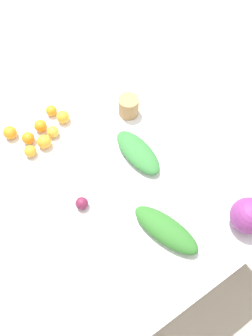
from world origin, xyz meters
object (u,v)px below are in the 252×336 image
(orange_6, at_px, (30,151))
(orange_7, at_px, (44,142))
(paper_bag, at_px, (129,106))
(greens_bunch_kale, at_px, (166,230))
(orange_2, at_px, (51,111))
(orange_3, at_px, (28,138))
(greens_bunch_beet_tops, at_px, (138,152))
(orange_1, at_px, (53,132))
(orange_4, at_px, (10,133))
(orange_0, at_px, (41,126))
(cabbage_purple, at_px, (249,216))
(orange_5, at_px, (63,117))
(beet_root, at_px, (82,203))

(orange_6, xyz_separation_m, orange_7, (-0.01, 0.09, 0.01))
(paper_bag, xyz_separation_m, greens_bunch_kale, (0.73, -0.28, -0.02))
(orange_2, relative_size, orange_3, 0.93)
(paper_bag, distance_m, orange_2, 0.46)
(greens_bunch_beet_tops, bearing_deg, paper_bag, 155.41)
(greens_bunch_beet_tops, bearing_deg, orange_3, -132.53)
(orange_1, height_order, orange_4, orange_4)
(paper_bag, bearing_deg, orange_3, -103.14)
(greens_bunch_kale, bearing_deg, orange_1, -167.69)
(orange_0, relative_size, orange_1, 1.06)
(cabbage_purple, distance_m, paper_bag, 0.91)
(greens_bunch_kale, relative_size, orange_3, 5.02)
(cabbage_purple, xyz_separation_m, greens_bunch_beet_tops, (-0.62, -0.21, -0.05))
(orange_1, distance_m, orange_5, 0.12)
(beet_root, relative_size, orange_2, 0.99)
(orange_4, bearing_deg, greens_bunch_kale, 22.09)
(beet_root, height_order, orange_7, orange_7)
(orange_0, relative_size, orange_7, 0.91)
(orange_4, bearing_deg, orange_6, 13.20)
(greens_bunch_beet_tops, distance_m, greens_bunch_kale, 0.47)
(orange_0, relative_size, orange_2, 1.10)
(orange_1, relative_size, orange_7, 0.87)
(orange_0, bearing_deg, orange_1, 28.34)
(cabbage_purple, height_order, orange_6, cabbage_purple)
(greens_bunch_kale, xyz_separation_m, orange_1, (-0.83, -0.18, -0.01))
(cabbage_purple, relative_size, orange_0, 2.41)
(orange_7, bearing_deg, cabbage_purple, 32.34)
(greens_bunch_kale, height_order, orange_6, greens_bunch_kale)
(greens_bunch_beet_tops, bearing_deg, orange_4, -133.99)
(orange_4, bearing_deg, beet_root, 11.35)
(paper_bag, relative_size, orange_0, 1.65)
(greens_bunch_kale, height_order, orange_7, greens_bunch_kale)
(beet_root, bearing_deg, orange_3, -174.26)
(beet_root, relative_size, orange_7, 0.82)
(greens_bunch_beet_tops, xyz_separation_m, orange_2, (-0.53, -0.26, -0.00))
(orange_5, bearing_deg, greens_bunch_kale, 5.31)
(orange_3, relative_size, orange_7, 0.89)
(paper_bag, distance_m, orange_0, 0.53)
(cabbage_purple, relative_size, orange_7, 2.20)
(cabbage_purple, distance_m, orange_0, 1.23)
(orange_2, relative_size, orange_6, 0.98)
(orange_5, bearing_deg, orange_3, -84.43)
(cabbage_purple, distance_m, greens_bunch_beet_tops, 0.66)
(greens_bunch_kale, xyz_separation_m, orange_0, (-0.91, -0.22, -0.00))
(cabbage_purple, xyz_separation_m, orange_4, (-1.13, -0.75, -0.05))
(orange_0, bearing_deg, orange_3, -68.22)
(paper_bag, distance_m, greens_bunch_beet_tops, 0.32)
(paper_bag, xyz_separation_m, orange_7, (-0.06, -0.53, -0.02))
(greens_bunch_beet_tops, distance_m, orange_7, 0.53)
(greens_bunch_kale, xyz_separation_m, orange_6, (-0.78, -0.35, -0.01))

